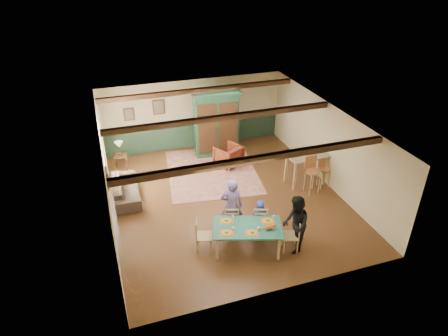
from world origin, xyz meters
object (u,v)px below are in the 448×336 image
object	(u,v)px
dining_chair_end_left	(204,235)
counter_table	(305,169)
dining_chair_end_right	(290,235)
end_table	(121,162)
person_woman	(295,225)
person_man	(232,206)
dining_chair_far_left	(232,219)
table_lamp	(119,148)
person_child	(260,216)
armchair	(228,155)
dining_chair_far_right	(260,219)
dining_table	(247,238)
cat	(269,227)
bar_stool_right	(324,173)
armoire	(216,124)
sofa	(126,189)
bar_stool_left	(313,176)

from	to	relation	value
dining_chair_end_left	counter_table	bearing A→B (deg)	-44.22
dining_chair_end_right	end_table	distance (m)	6.93
dining_chair_end_right	person_woman	xyz separation A→B (m)	(0.09, -0.03, 0.34)
person_man	end_table	bearing A→B (deg)	-42.95
dining_chair_far_left	table_lamp	distance (m)	5.33
person_man	table_lamp	world-z (taller)	person_man
dining_chair_end_right	end_table	size ratio (longest dim) A/B	1.69
person_child	end_table	size ratio (longest dim) A/B	1.79
dining_chair_end_left	armchair	xyz separation A→B (m)	(2.09, 4.17, -0.08)
dining_chair_far_right	end_table	bearing A→B (deg)	-38.34
dining_chair_far_left	dining_chair_end_right	world-z (taller)	same
counter_table	person_man	bearing A→B (deg)	-152.46
person_man	person_woman	size ratio (longest dim) A/B	1.05
dining_table	dining_chair_end_right	xyz separation A→B (m)	(1.07, -0.35, 0.10)
cat	person_child	bearing A→B (deg)	99.46
dining_chair_far_left	bar_stool_right	bearing A→B (deg)	-142.17
dining_chair_end_right	person_child	world-z (taller)	person_child
dining_chair_end_right	armchair	xyz separation A→B (m)	(-0.05, 4.86, -0.08)
dining_chair_end_left	armoire	size ratio (longest dim) A/B	0.38
dining_chair_far_left	counter_table	bearing A→B (deg)	-133.67
person_man	cat	bearing A→B (deg)	136.55
person_child	armoire	size ratio (longest dim) A/B	0.40
dining_table	armchair	xyz separation A→B (m)	(1.02, 4.51, 0.02)
end_table	dining_chair_far_right	bearing A→B (deg)	-56.27
sofa	counter_table	bearing A→B (deg)	-98.17
dining_chair_far_right	end_table	distance (m)	5.92
dining_chair_end_left	person_woman	distance (m)	2.37
person_child	armchair	xyz separation A→B (m)	(0.41, 3.89, -0.11)
sofa	person_man	bearing A→B (deg)	-133.90
armchair	end_table	bearing A→B (deg)	-42.04
dining_chair_end_right	armoire	distance (m)	5.93
cat	armoire	xyz separation A→B (m)	(0.39, 5.78, 0.42)
dining_chair_end_right	sofa	xyz separation A→B (m)	(-3.80, 3.88, -0.17)
dining_chair_far_left	armchair	size ratio (longest dim) A/B	1.10
end_table	bar_stool_left	size ratio (longest dim) A/B	0.44
dining_chair_far_right	dining_chair_end_left	distance (m)	1.67
counter_table	bar_stool_left	xyz separation A→B (m)	(-0.06, -0.58, 0.08)
person_child	table_lamp	xyz separation A→B (m)	(-3.31, 4.84, 0.31)
dining_table	dining_chair_end_left	size ratio (longest dim) A/B	1.89
dining_table	person_child	xyz separation A→B (m)	(0.61, 0.62, 0.12)
armoire	end_table	bearing A→B (deg)	-174.11
table_lamp	bar_stool_right	size ratio (longest dim) A/B	0.49
dining_chair_end_right	armchair	world-z (taller)	dining_chair_end_right
person_man	bar_stool_right	world-z (taller)	person_man
person_child	table_lamp	size ratio (longest dim) A/B	1.95
person_child	bar_stool_right	bearing A→B (deg)	-134.80
armoire	sofa	xyz separation A→B (m)	(-3.61, -1.99, -0.95)
person_man	sofa	size ratio (longest dim) A/B	0.85
dining_chair_far_right	counter_table	bearing A→B (deg)	-123.29
dining_table	person_man	world-z (taller)	person_man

